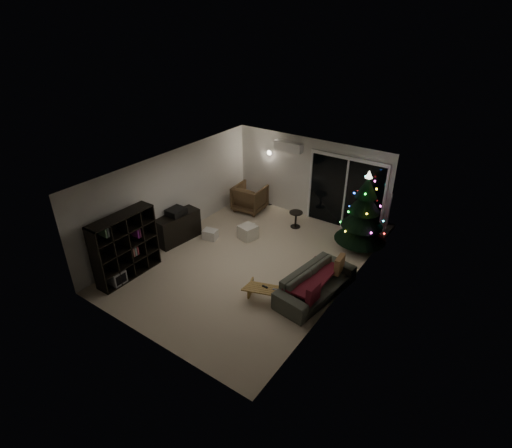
{
  "coord_description": "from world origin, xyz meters",
  "views": [
    {
      "loc": [
        5.08,
        -6.85,
        5.84
      ],
      "look_at": [
        0.1,
        0.3,
        1.05
      ],
      "focal_mm": 28.0,
      "sensor_mm": 36.0,
      "label": 1
    }
  ],
  "objects": [
    {
      "name": "room",
      "position": [
        0.46,
        1.49,
        1.02
      ],
      "size": [
        6.5,
        7.51,
        2.6
      ],
      "color": "beige",
      "rests_on": "ground"
    },
    {
      "name": "media_cabinet",
      "position": [
        -2.25,
        -0.15,
        0.41
      ],
      "size": [
        0.63,
        1.34,
        0.81
      ],
      "primitive_type": "cube",
      "rotation": [
        0.0,
        0.0,
        -0.11
      ],
      "color": "black",
      "rests_on": "floor"
    },
    {
      "name": "floor_lamp",
      "position": [
        -1.45,
        3.29,
        0.9
      ],
      "size": [
        0.29,
        0.29,
        1.81
      ],
      "primitive_type": "cylinder",
      "color": "black",
      "rests_on": "floor"
    },
    {
      "name": "armchair",
      "position": [
        -1.7,
        2.54,
        0.43
      ],
      "size": [
        0.99,
        1.02,
        0.85
      ],
      "primitive_type": "imported",
      "rotation": [
        0.0,
        0.0,
        3.23
      ],
      "color": "brown",
      "rests_on": "floor"
    },
    {
      "name": "remote_a",
      "position": [
        1.21,
        -0.94,
        0.37
      ],
      "size": [
        0.14,
        0.04,
        0.02
      ],
      "primitive_type": "cube",
      "color": "black",
      "rests_on": "coffee_table"
    },
    {
      "name": "cushion_a",
      "position": [
        2.3,
        0.53,
        0.57
      ],
      "size": [
        0.16,
        0.42,
        0.41
      ],
      "primitive_type": "cube",
      "rotation": [
        0.0,
        0.0,
        0.09
      ],
      "color": "#8E643F",
      "rests_on": "sofa"
    },
    {
      "name": "stereo",
      "position": [
        -2.25,
        -0.15,
        0.9
      ],
      "size": [
        0.41,
        0.49,
        0.17
      ],
      "primitive_type": "cube",
      "color": "black",
      "rests_on": "media_cabinet"
    },
    {
      "name": "cushion_b",
      "position": [
        2.3,
        -0.77,
        0.57
      ],
      "size": [
        0.15,
        0.42,
        0.41
      ],
      "primitive_type": "cube",
      "rotation": [
        0.0,
        0.0,
        -0.07
      ],
      "color": "#59191D",
      "rests_on": "sofa"
    },
    {
      "name": "cardboard_box_b",
      "position": [
        -0.84,
        1.29,
        0.13
      ],
      "size": [
        0.46,
        0.45,
        0.26
      ],
      "primitive_type": "cube",
      "rotation": [
        0.0,
        0.0,
        0.71
      ],
      "color": "white",
      "rests_on": "floor"
    },
    {
      "name": "christmas_tree",
      "position": [
        2.08,
        2.4,
        1.11
      ],
      "size": [
        1.81,
        1.81,
        2.23
      ],
      "primitive_type": "cone",
      "rotation": [
        0.0,
        0.0,
        -0.4
      ],
      "color": "black",
      "rests_on": "floor"
    },
    {
      "name": "coffee_table",
      "position": [
        1.36,
        -0.94,
        0.18
      ],
      "size": [
        1.21,
        0.75,
        0.36
      ],
      "primitive_type": null,
      "rotation": [
        0.0,
        0.0,
        0.33
      ],
      "color": "olive",
      "rests_on": "floor"
    },
    {
      "name": "ottoman",
      "position": [
        -0.71,
        1.05,
        0.2
      ],
      "size": [
        0.52,
        0.52,
        0.4
      ],
      "primitive_type": "cube",
      "rotation": [
        0.0,
        0.0,
        -0.21
      ],
      "color": "white",
      "rests_on": "floor"
    },
    {
      "name": "side_table",
      "position": [
        0.08,
        2.4,
        0.25
      ],
      "size": [
        0.43,
        0.43,
        0.5
      ],
      "primitive_type": "cylinder",
      "rotation": [
        0.0,
        0.0,
        -0.09
      ],
      "color": "black",
      "rests_on": "floor"
    },
    {
      "name": "sofa_throw",
      "position": [
        1.95,
        -0.12,
        0.45
      ],
      "size": [
        0.67,
        1.55,
        0.05
      ],
      "primitive_type": "cube",
      "color": "#59191D",
      "rests_on": "sofa"
    },
    {
      "name": "remote_b",
      "position": [
        1.46,
        -0.89,
        0.37
      ],
      "size": [
        0.14,
        0.08,
        0.02
      ],
      "primitive_type": "cube",
      "rotation": [
        0.0,
        0.0,
        0.35
      ],
      "color": "slate",
      "rests_on": "coffee_table"
    },
    {
      "name": "bookshelf",
      "position": [
        -2.25,
        -2.04,
        0.82
      ],
      "size": [
        0.62,
        1.69,
        1.65
      ],
      "primitive_type": null,
      "rotation": [
        0.0,
        0.0,
        -0.13
      ],
      "color": "black",
      "rests_on": "floor"
    },
    {
      "name": "sofa",
      "position": [
        2.05,
        -0.12,
        0.31
      ],
      "size": [
        1.14,
        2.25,
        0.63
      ],
      "primitive_type": "imported",
      "rotation": [
        0.0,
        0.0,
        1.43
      ],
      "color": "#4A4C46",
      "rests_on": "floor"
    },
    {
      "name": "cardboard_box_a",
      "position": [
        -1.56,
        0.42,
        0.14
      ],
      "size": [
        0.45,
        0.38,
        0.28
      ],
      "primitive_type": "cube",
      "rotation": [
        0.0,
        0.0,
        0.23
      ],
      "color": "white",
      "rests_on": "floor"
    }
  ]
}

